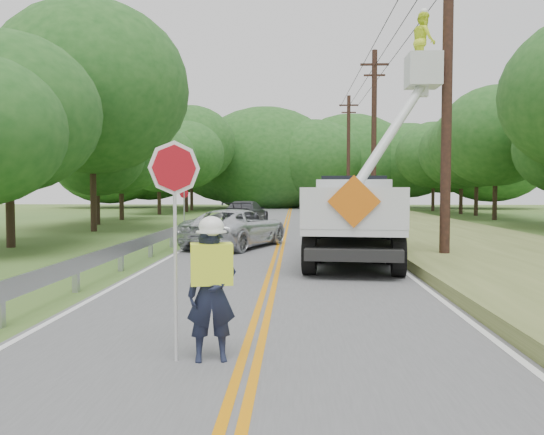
{
  "coord_description": "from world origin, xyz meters",
  "views": [
    {
      "loc": [
        0.58,
        -7.36,
        2.2
      ],
      "look_at": [
        0.0,
        6.0,
        1.5
      ],
      "focal_mm": 36.12,
      "sensor_mm": 36.0,
      "label": 1
    }
  ],
  "objects": [
    {
      "name": "flagger",
      "position": [
        -0.49,
        -0.56,
        1.01
      ],
      "size": [
        1.09,
        0.53,
        2.78
      ],
      "color": "#191E33",
      "rests_on": "road"
    },
    {
      "name": "tall_grass_verge",
      "position": [
        7.1,
        14.0,
        0.15
      ],
      "size": [
        7.0,
        96.0,
        0.3
      ],
      "primitive_type": "cube",
      "color": "#555F2E",
      "rests_on": "ground"
    },
    {
      "name": "road",
      "position": [
        0.0,
        14.0,
        0.01
      ],
      "size": [
        7.2,
        96.0,
        0.03
      ],
      "color": "#545456",
      "rests_on": "ground"
    },
    {
      "name": "ground",
      "position": [
        0.0,
        0.0,
        0.0
      ],
      "size": [
        140.0,
        140.0,
        0.0
      ],
      "primitive_type": "plane",
      "color": "#2F5724",
      "rests_on": "ground"
    },
    {
      "name": "suv_darkgrey",
      "position": [
        -2.44,
        25.74,
        0.75
      ],
      "size": [
        2.68,
        5.27,
        1.46
      ],
      "primitive_type": "imported",
      "rotation": [
        0.0,
        0.0,
        3.01
      ],
      "color": "#39393F",
      "rests_on": "road"
    },
    {
      "name": "guardrail",
      "position": [
        -4.02,
        14.91,
        0.55
      ],
      "size": [
        0.18,
        48.0,
        0.77
      ],
      "color": "#9EA2A7",
      "rests_on": "ground"
    },
    {
      "name": "utility_poles",
      "position": [
        5.0,
        17.02,
        5.27
      ],
      "size": [
        1.6,
        43.3,
        10.0
      ],
      "color": "black",
      "rests_on": "ground"
    },
    {
      "name": "treeline_left",
      "position": [
        -10.22,
        28.43,
        5.9
      ],
      "size": [
        9.98,
        55.38,
        11.73
      ],
      "color": "#332319",
      "rests_on": "ground"
    },
    {
      "name": "suv_silver",
      "position": [
        -1.65,
        13.0,
        0.74
      ],
      "size": [
        4.04,
        5.66,
        1.43
      ],
      "primitive_type": "imported",
      "rotation": [
        0.0,
        0.0,
        2.78
      ],
      "color": "silver",
      "rests_on": "road"
    },
    {
      "name": "bucket_truck",
      "position": [
        2.57,
        10.19,
        1.64
      ],
      "size": [
        4.09,
        7.81,
        7.31
      ],
      "color": "black",
      "rests_on": "road"
    },
    {
      "name": "treeline_horizon",
      "position": [
        -0.6,
        56.26,
        5.5
      ],
      "size": [
        56.15,
        14.01,
        12.37
      ],
      "color": "#1D4D1B",
      "rests_on": "ground"
    },
    {
      "name": "stop_sign_permanent",
      "position": [
        -4.66,
        18.1,
        1.45
      ],
      "size": [
        0.38,
        0.32,
        2.23
      ],
      "color": "#9EA2A7",
      "rests_on": "ground"
    }
  ]
}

